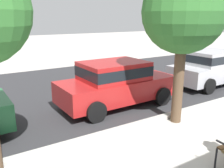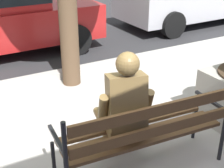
{
  "view_description": "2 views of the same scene",
  "coord_description": "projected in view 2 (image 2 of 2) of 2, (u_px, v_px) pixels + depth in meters",
  "views": [
    {
      "loc": [
        -5.07,
        -2.1,
        3.0
      ],
      "look_at": [
        -0.81,
        4.67,
        0.8
      ],
      "focal_mm": 39.18,
      "sensor_mm": 36.0,
      "label": 1
    },
    {
      "loc": [
        -1.72,
        -2.1,
        2.32
      ],
      "look_at": [
        -0.09,
        0.82,
        0.75
      ],
      "focal_mm": 52.04,
      "sensor_mm": 36.0,
      "label": 2
    }
  ],
  "objects": [
    {
      "name": "street_surface",
      "position": [
        2.0,
        21.0,
        9.33
      ],
      "size": [
        60.0,
        9.0,
        0.01
      ],
      "primitive_type": "cube",
      "color": "#2D2D30",
      "rests_on": "ground"
    },
    {
      "name": "curb_stone",
      "position": [
        58.0,
        75.0,
        5.67
      ],
      "size": [
        60.0,
        0.2,
        0.12
      ],
      "primitive_type": "cube",
      "color": "#B2AFA8",
      "rests_on": "ground"
    },
    {
      "name": "park_bench",
      "position": [
        146.0,
        129.0,
        3.22
      ],
      "size": [
        1.83,
        0.66,
        0.95
      ],
      "color": "brown",
      "rests_on": "ground"
    },
    {
      "name": "bronze_statue_seated",
      "position": [
        124.0,
        113.0,
        3.27
      ],
      "size": [
        0.78,
        0.8,
        1.37
      ],
      "color": "brown",
      "rests_on": "ground"
    }
  ]
}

